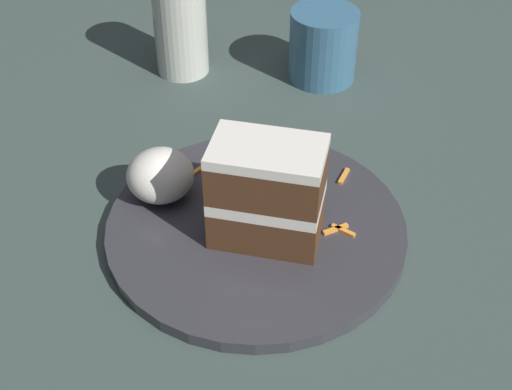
# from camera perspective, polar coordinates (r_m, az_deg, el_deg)

# --- Properties ---
(ground_plane) EXTENTS (6.00, 6.00, 0.00)m
(ground_plane) POSITION_cam_1_polar(r_m,az_deg,el_deg) (0.65, -0.91, -5.24)
(ground_plane) COLOR black
(ground_plane) RESTS_ON ground
(dining_table) EXTENTS (1.04, 1.08, 0.03)m
(dining_table) POSITION_cam_1_polar(r_m,az_deg,el_deg) (0.64, -0.93, -4.41)
(dining_table) COLOR #384742
(dining_table) RESTS_ON ground
(plate) EXTENTS (0.26, 0.26, 0.01)m
(plate) POSITION_cam_1_polar(r_m,az_deg,el_deg) (0.63, 0.00, -2.68)
(plate) COLOR #333338
(plate) RESTS_ON dining_table
(cake_slice) EXTENTS (0.11, 0.09, 0.09)m
(cake_slice) POSITION_cam_1_polar(r_m,az_deg,el_deg) (0.59, 0.89, 0.19)
(cake_slice) COLOR #4C2D19
(cake_slice) RESTS_ON plate
(cream_dollop) EXTENTS (0.06, 0.05, 0.05)m
(cream_dollop) POSITION_cam_1_polar(r_m,az_deg,el_deg) (0.64, -7.65, 1.56)
(cream_dollop) COLOR white
(cream_dollop) RESTS_ON plate
(orange_garnish) EXTENTS (0.07, 0.07, 0.00)m
(orange_garnish) POSITION_cam_1_polar(r_m,az_deg,el_deg) (0.69, -1.15, 2.92)
(orange_garnish) COLOR orange
(orange_garnish) RESTS_ON plate
(carrot_shreds_scatter) EXTENTS (0.15, 0.13, 0.00)m
(carrot_shreds_scatter) POSITION_cam_1_polar(r_m,az_deg,el_deg) (0.65, 3.97, -0.42)
(carrot_shreds_scatter) COLOR orange
(carrot_shreds_scatter) RESTS_ON plate
(drinking_glass) EXTENTS (0.06, 0.06, 0.12)m
(drinking_glass) POSITION_cam_1_polar(r_m,az_deg,el_deg) (0.84, -6.04, 12.92)
(drinking_glass) COLOR beige
(drinking_glass) RESTS_ON dining_table
(coffee_mug) EXTENTS (0.08, 0.08, 0.08)m
(coffee_mug) POSITION_cam_1_polar(r_m,az_deg,el_deg) (0.83, 5.40, 12.03)
(coffee_mug) COLOR #386684
(coffee_mug) RESTS_ON dining_table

